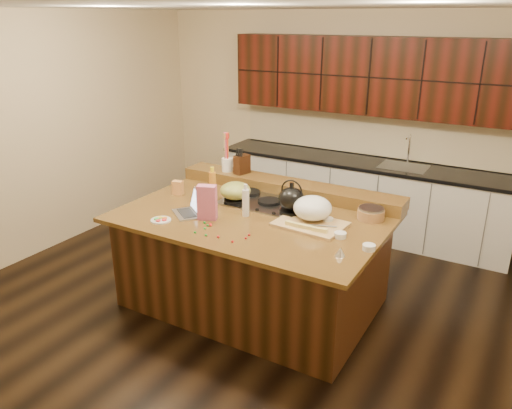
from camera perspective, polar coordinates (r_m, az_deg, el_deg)
The scene contains 32 objects.
room at distance 4.41m, azimuth -0.33°, elevation 4.05°, with size 5.52×5.02×2.72m.
island at distance 4.74m, azimuth -0.31°, elevation -6.25°, with size 2.40×1.60×0.92m.
back_ledge at distance 5.11m, azimuth 3.66°, elevation 2.02°, with size 2.40×0.30×0.12m, color black.
cooktop at distance 4.79m, azimuth 1.50°, elevation 0.19°, with size 0.92×0.52×0.05m.
back_counter at distance 6.37m, azimuth 12.33°, elevation 5.37°, with size 3.70×0.66×2.40m.
kettle at distance 4.51m, azimuth 4.07°, elevation 0.65°, with size 0.24×0.24×0.21m, color black.
green_bowl at distance 4.79m, azimuth -2.38°, elevation 1.60°, with size 0.30×0.30×0.16m, color olive.
laptop at distance 4.59m, azimuth -7.39°, elevation -0.40°, with size 0.38×0.37×0.21m.
oil_bottle at distance 4.94m, azimuth -4.98°, elevation 2.21°, with size 0.07×0.07×0.27m, color orange.
vinegar_bottle at distance 4.48m, azimuth -1.18°, elevation 0.20°, with size 0.06×0.06×0.25m, color silver.
wooden_tray at distance 4.36m, azimuth 6.42°, elevation -0.82°, with size 0.61×0.49×0.24m.
ramekin_a at distance 3.97m, azimuth 12.78°, elevation -4.79°, with size 0.10×0.10×0.04m, color white.
ramekin_b at distance 4.41m, azimuth 8.17°, elevation -1.80°, with size 0.10×0.10×0.04m, color white.
ramekin_c at distance 4.13m, azimuth 9.60°, elevation -3.47°, with size 0.10×0.10×0.04m, color white.
strainer_bowl at distance 4.55m, azimuth 13.00°, elevation -1.10°, with size 0.24×0.24×0.09m, color #996B3F.
kitchen_timer at distance 3.83m, azimuth 9.60°, elevation -5.32°, with size 0.08×0.08×0.07m, color silver.
pink_bag at distance 4.42m, azimuth -5.62°, elevation 0.24°, with size 0.17×0.09×0.31m, color #C05A7C.
candy_plate at distance 4.49m, azimuth -10.82°, elevation -1.76°, with size 0.18×0.18×0.01m, color white.
package_box at distance 5.10m, azimuth -8.93°, elevation 1.90°, with size 0.10×0.07×0.14m, color #CF8C49.
utensil_crock at distance 5.43m, azimuth -3.31°, elevation 4.58°, with size 0.12×0.12×0.14m, color white.
knife_block at distance 5.32m, azimuth -1.62°, elevation 4.61°, with size 0.10×0.16×0.20m, color black.
gumdrop_0 at distance 4.34m, azimuth -5.25°, elevation -2.24°, with size 0.02×0.02×0.02m, color red.
gumdrop_1 at distance 4.32m, azimuth -5.56°, elevation -2.37°, with size 0.02×0.02×0.02m, color #198C26.
gumdrop_2 at distance 4.06m, azimuth -1.16°, elevation -3.86°, with size 0.02×0.02×0.02m, color red.
gumdrop_3 at distance 4.13m, azimuth -5.74°, elevation -3.50°, with size 0.02×0.02×0.02m, color #198C26.
gumdrop_4 at distance 4.31m, azimuth -5.20°, elevation -2.38°, with size 0.02×0.02×0.02m, color red.
gumdrop_5 at distance 4.19m, azimuth -6.98°, elevation -3.17°, with size 0.02×0.02×0.02m, color #198C26.
gumdrop_6 at distance 4.11m, azimuth -0.79°, elevation -3.49°, with size 0.02×0.02×0.02m, color red.
gumdrop_7 at distance 4.26m, azimuth -5.88°, elevation -2.73°, with size 0.02×0.02×0.02m, color #198C26.
gumdrop_8 at distance 4.00m, azimuth -2.70°, elevation -4.25°, with size 0.02×0.02×0.02m, color red.
gumdrop_9 at distance 4.38m, azimuth -5.91°, elevation -2.06°, with size 0.02×0.02×0.02m, color #198C26.
gumdrop_10 at distance 4.09m, azimuth -4.34°, elevation -3.69°, with size 0.02×0.02×0.02m, color red.
Camera 1 is at (2.15, -3.64, 2.62)m, focal length 35.00 mm.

